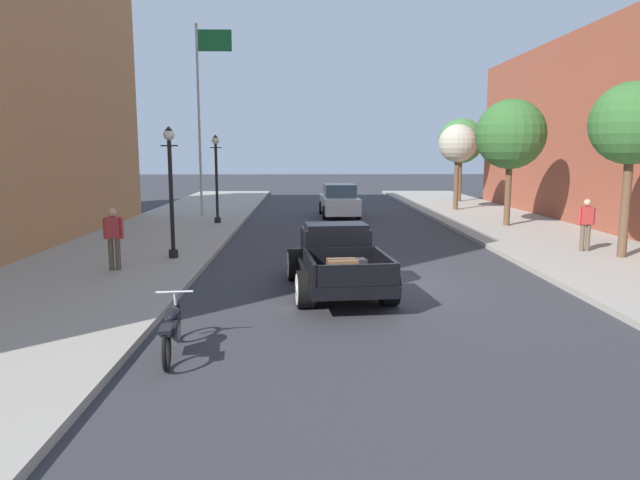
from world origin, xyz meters
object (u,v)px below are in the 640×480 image
(car_background_white, at_px, (339,201))
(pedestrian_sidewalk_right, at_px, (586,222))
(flagpole, at_px, (203,99))
(street_tree_farthest, at_px, (461,141))
(street_tree_nearest, at_px, (632,124))
(street_lamp_near, at_px, (171,182))
(street_lamp_far, at_px, (216,172))
(hotrod_truck_black, at_px, (336,258))
(pedestrian_sidewalk_left, at_px, (114,235))
(street_tree_third, at_px, (458,144))
(street_tree_second, at_px, (511,135))
(motorcycle_parked, at_px, (172,328))

(car_background_white, xyz_separation_m, pedestrian_sidewalk_right, (7.12, -11.44, 0.32))
(flagpole, relative_size, street_tree_farthest, 1.77)
(street_tree_nearest, xyz_separation_m, street_tree_farthest, (0.32, 19.64, -0.13))
(street_lamp_near, relative_size, street_lamp_far, 1.00)
(street_lamp_far, bearing_deg, pedestrian_sidewalk_right, -30.92)
(street_lamp_far, height_order, street_tree_nearest, street_tree_nearest)
(hotrod_truck_black, distance_m, flagpole, 16.89)
(pedestrian_sidewalk_left, bearing_deg, pedestrian_sidewalk_right, 10.61)
(street_tree_nearest, relative_size, street_tree_third, 1.12)
(street_tree_farthest, bearing_deg, pedestrian_sidewalk_right, -92.85)
(car_background_white, xyz_separation_m, street_tree_second, (6.87, -5.01, 3.20))
(pedestrian_sidewalk_left, height_order, street_tree_third, street_tree_third)
(pedestrian_sidewalk_left, relative_size, pedestrian_sidewalk_right, 1.00)
(hotrod_truck_black, bearing_deg, street_tree_third, 67.00)
(hotrod_truck_black, distance_m, pedestrian_sidewalk_left, 6.04)
(hotrod_truck_black, xyz_separation_m, flagpole, (-5.64, 15.11, 5.02))
(hotrod_truck_black, height_order, motorcycle_parked, hotrod_truck_black)
(pedestrian_sidewalk_right, bearing_deg, street_lamp_near, -176.27)
(car_background_white, relative_size, street_lamp_near, 1.13)
(street_tree_third, bearing_deg, pedestrian_sidewalk_right, -87.12)
(street_lamp_far, bearing_deg, street_tree_farthest, 38.72)
(car_background_white, distance_m, street_lamp_far, 6.98)
(street_tree_third, relative_size, street_tree_farthest, 0.88)
(hotrod_truck_black, height_order, street_tree_nearest, street_tree_nearest)
(pedestrian_sidewalk_right, xyz_separation_m, street_lamp_far, (-12.73, 7.63, 1.30))
(pedestrian_sidewalk_right, relative_size, street_tree_farthest, 0.32)
(flagpole, bearing_deg, street_lamp_far, -72.24)
(street_tree_third, distance_m, street_tree_farthest, 5.54)
(pedestrian_sidewalk_right, height_order, street_tree_third, street_tree_third)
(street_tree_second, bearing_deg, car_background_white, 143.87)
(hotrod_truck_black, relative_size, car_background_white, 1.16)
(pedestrian_sidewalk_right, distance_m, street_tree_nearest, 3.21)
(street_tree_second, xyz_separation_m, street_tree_third, (-0.42, 6.85, -0.30))
(motorcycle_parked, bearing_deg, hotrod_truck_black, 57.01)
(car_background_white, distance_m, flagpole, 8.34)
(street_lamp_far, bearing_deg, flagpole, 107.76)
(car_background_white, height_order, street_tree_second, street_tree_second)
(pedestrian_sidewalk_right, distance_m, street_tree_third, 13.54)
(hotrod_truck_black, distance_m, street_tree_second, 13.67)
(car_background_white, relative_size, flagpole, 0.48)
(car_background_white, relative_size, street_tree_second, 0.83)
(street_tree_nearest, bearing_deg, street_lamp_near, 179.01)
(hotrod_truck_black, distance_m, street_lamp_near, 6.02)
(pedestrian_sidewalk_left, relative_size, street_lamp_far, 0.43)
(street_lamp_far, height_order, street_tree_farthest, street_tree_farthest)
(street_lamp_far, height_order, street_tree_third, street_tree_third)
(street_lamp_far, distance_m, street_tree_farthest, 17.57)
(street_lamp_near, bearing_deg, street_tree_farthest, 54.78)
(motorcycle_parked, height_order, pedestrian_sidewalk_left, pedestrian_sidewalk_left)
(pedestrian_sidewalk_right, xyz_separation_m, street_tree_third, (-0.67, 13.28, 2.58))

